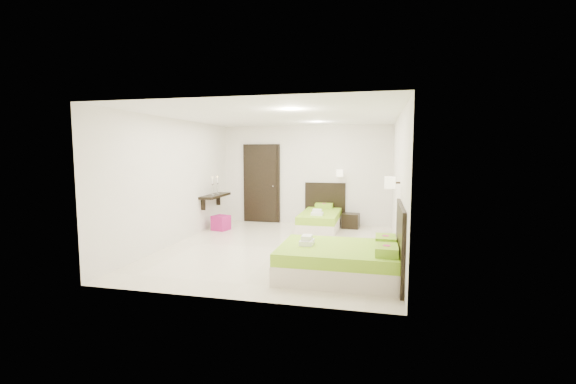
% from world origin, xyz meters
% --- Properties ---
extents(floor, '(5.50, 5.50, 0.00)m').
position_xyz_m(floor, '(0.00, 0.00, 0.00)').
color(floor, beige).
rests_on(floor, ground).
extents(bed_single, '(1.06, 1.77, 1.46)m').
position_xyz_m(bed_single, '(0.54, 1.94, 0.27)').
color(bed_single, beige).
rests_on(bed_single, ground).
extents(bed_double, '(1.84, 1.56, 1.52)m').
position_xyz_m(bed_double, '(1.41, -1.51, 0.27)').
color(bed_double, beige).
rests_on(bed_double, ground).
extents(nightstand, '(0.44, 0.40, 0.37)m').
position_xyz_m(nightstand, '(1.24, 2.38, 0.18)').
color(nightstand, black).
rests_on(nightstand, ground).
extents(ottoman, '(0.43, 0.43, 0.36)m').
position_xyz_m(ottoman, '(-1.85, 1.40, 0.18)').
color(ottoman, '#921359').
rests_on(ottoman, ground).
extents(door, '(1.02, 0.15, 2.14)m').
position_xyz_m(door, '(-1.20, 2.70, 1.05)').
color(door, black).
rests_on(door, ground).
extents(console_shelf, '(0.35, 1.20, 0.78)m').
position_xyz_m(console_shelf, '(-2.08, 1.60, 0.82)').
color(console_shelf, black).
rests_on(console_shelf, ground).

